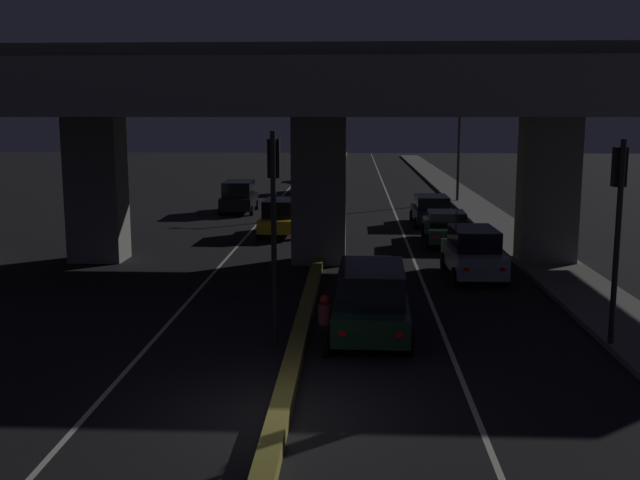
{
  "coord_description": "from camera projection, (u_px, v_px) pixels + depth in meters",
  "views": [
    {
      "loc": [
        1.39,
        -13.46,
        5.77
      ],
      "look_at": [
        0.05,
        15.26,
        0.93
      ],
      "focal_mm": 42.0,
      "sensor_mm": 36.0,
      "label": 1
    }
  ],
  "objects": [
    {
      "name": "ground_plane",
      "position": [
        280.0,
        420.0,
        14.28
      ],
      "size": [
        200.0,
        200.0,
        0.0
      ],
      "primitive_type": "plane",
      "color": "black"
    },
    {
      "name": "lane_line_left_inner",
      "position": [
        276.0,
        204.0,
        48.93
      ],
      "size": [
        0.12,
        126.0,
        0.0
      ],
      "primitive_type": "cube",
      "color": "beige",
      "rests_on": "ground_plane"
    },
    {
      "name": "lane_line_right_inner",
      "position": [
        391.0,
        204.0,
        48.59
      ],
      "size": [
        0.12,
        126.0,
        0.0
      ],
      "primitive_type": "cube",
      "color": "beige",
      "rests_on": "ground_plane"
    },
    {
      "name": "median_divider",
      "position": [
        333.0,
        202.0,
        48.74
      ],
      "size": [
        0.4,
        126.0,
        0.3
      ],
      "primitive_type": "cube",
      "color": "olive",
      "rests_on": "ground_plane"
    },
    {
      "name": "sidewalk_right",
      "position": [
        490.0,
        218.0,
        41.44
      ],
      "size": [
        2.44,
        126.0,
        0.16
      ],
      "primitive_type": "cube",
      "color": "slate",
      "rests_on": "ground_plane"
    },
    {
      "name": "elevated_overpass",
      "position": [
        310.0,
        100.0,
        28.57
      ],
      "size": [
        36.93,
        11.37,
        8.46
      ],
      "color": "gray",
      "rests_on": "ground_plane"
    },
    {
      "name": "traffic_light_left_of_median",
      "position": [
        274.0,
        201.0,
        18.45
      ],
      "size": [
        0.3,
        0.49,
        5.37
      ],
      "color": "black",
      "rests_on": "ground_plane"
    },
    {
      "name": "traffic_light_right_of_median",
      "position": [
        618.0,
        208.0,
        18.09
      ],
      "size": [
        0.3,
        0.49,
        5.19
      ],
      "color": "black",
      "rests_on": "ground_plane"
    },
    {
      "name": "street_lamp",
      "position": [
        456.0,
        124.0,
        48.52
      ],
      "size": [
        2.01,
        0.32,
        8.84
      ],
      "color": "#2D2D30",
      "rests_on": "ground_plane"
    },
    {
      "name": "car_dark_green_lead",
      "position": [
        371.0,
        300.0,
        19.42
      ],
      "size": [
        2.14,
        4.18,
        1.88
      ],
      "rotation": [
        0.0,
        0.0,
        1.55
      ],
      "color": "black",
      "rests_on": "ground_plane"
    },
    {
      "name": "car_silver_second",
      "position": [
        473.0,
        252.0,
        26.57
      ],
      "size": [
        1.95,
        4.25,
        1.8
      ],
      "rotation": [
        0.0,
        0.0,
        1.59
      ],
      "color": "gray",
      "rests_on": "ground_plane"
    },
    {
      "name": "car_dark_green_third",
      "position": [
        446.0,
        227.0,
        33.67
      ],
      "size": [
        2.09,
        4.86,
        1.48
      ],
      "rotation": [
        0.0,
        0.0,
        1.54
      ],
      "color": "black",
      "rests_on": "ground_plane"
    },
    {
      "name": "car_dark_blue_fourth",
      "position": [
        431.0,
        210.0,
        39.42
      ],
      "size": [
        2.04,
        4.32,
        1.54
      ],
      "rotation": [
        0.0,
        0.0,
        1.58
      ],
      "color": "#141938",
      "rests_on": "ground_plane"
    },
    {
      "name": "car_taxi_yellow_lead_oncoming",
      "position": [
        281.0,
        217.0,
        36.17
      ],
      "size": [
        2.0,
        4.2,
        1.72
      ],
      "rotation": [
        0.0,
        0.0,
        -1.6
      ],
      "color": "gold",
      "rests_on": "ground_plane"
    },
    {
      "name": "car_black_second_oncoming",
      "position": [
        239.0,
        196.0,
        44.36
      ],
      "size": [
        2.07,
        4.19,
        1.87
      ],
      "rotation": [
        0.0,
        0.0,
        -1.55
      ],
      "color": "black",
      "rests_on": "ground_plane"
    },
    {
      "name": "car_grey_third_oncoming",
      "position": [
        306.0,
        182.0,
        55.29
      ],
      "size": [
        1.9,
        4.3,
        1.56
      ],
      "rotation": [
        0.0,
        0.0,
        -1.57
      ],
      "color": "#515459",
      "rests_on": "ground_plane"
    },
    {
      "name": "car_silver_fourth_oncoming",
      "position": [
        319.0,
        172.0,
        65.92
      ],
      "size": [
        1.91,
        4.2,
        1.41
      ],
      "rotation": [
        0.0,
        0.0,
        -1.59
      ],
      "color": "gray",
      "rests_on": "ground_plane"
    },
    {
      "name": "motorcycle_black_filtering_near",
      "position": [
        325.0,
        326.0,
        18.49
      ],
      "size": [
        0.34,
        1.84,
        1.39
      ],
      "rotation": [
        0.0,
        0.0,
        1.63
      ],
      "color": "black",
      "rests_on": "ground_plane"
    }
  ]
}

